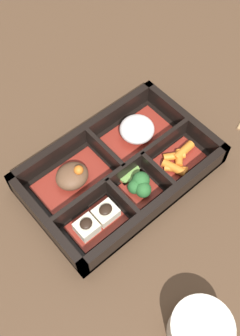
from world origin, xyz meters
TOP-DOWN VIEW (x-y plane):
  - ground_plane at (0.00, 0.00)m, footprint 3.00×3.00m
  - bento_base at (0.00, 0.00)m, footprint 0.34×0.21m
  - bento_rim at (0.00, -0.00)m, footprint 0.34×0.21m
  - bowl_stew at (-0.08, 0.04)m, footprint 0.13×0.08m
  - bowl_rice at (0.08, 0.04)m, footprint 0.13×0.08m
  - bowl_tofu at (-0.10, -0.05)m, footprint 0.09×0.06m
  - bowl_greens at (0.00, -0.05)m, footprint 0.06×0.06m
  - bowl_carrots at (0.09, -0.05)m, footprint 0.09×0.06m
  - bowl_pickles at (0.01, -0.01)m, footprint 0.04×0.04m
  - tea_cup at (-0.09, -0.28)m, footprint 0.09×0.09m

SIDE VIEW (x-z plane):
  - ground_plane at x=0.00m, z-range 0.00..0.00m
  - bento_base at x=0.00m, z-range 0.00..0.01m
  - bowl_pickles at x=0.01m, z-range 0.01..0.02m
  - bowl_carrots at x=0.09m, z-range 0.01..0.03m
  - bowl_tofu at x=-0.10m, z-range 0.00..0.04m
  - bento_rim at x=0.00m, z-range 0.00..0.05m
  - bowl_stew at x=-0.08m, z-range 0.00..0.05m
  - bowl_greens at x=0.00m, z-range 0.01..0.04m
  - bowl_rice at x=0.08m, z-range 0.01..0.05m
  - tea_cup at x=-0.09m, z-range 0.00..0.06m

